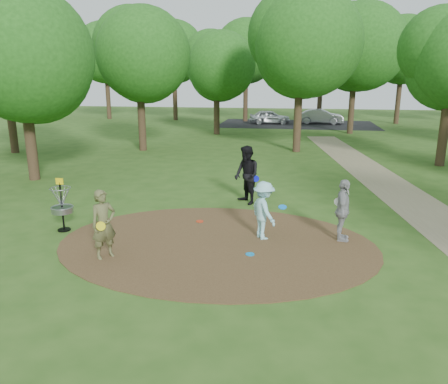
# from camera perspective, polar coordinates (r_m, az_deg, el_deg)

# --- Properties ---
(ground) EXTENTS (100.00, 100.00, 0.00)m
(ground) POSITION_cam_1_polar(r_m,az_deg,el_deg) (11.60, -0.97, -6.77)
(ground) COLOR #2D5119
(ground) RESTS_ON ground
(dirt_clearing) EXTENTS (8.40, 8.40, 0.02)m
(dirt_clearing) POSITION_cam_1_polar(r_m,az_deg,el_deg) (11.60, -0.98, -6.73)
(dirt_clearing) COLOR #47301C
(dirt_clearing) RESTS_ON ground
(parking_lot) EXTENTS (14.00, 8.00, 0.01)m
(parking_lot) POSITION_cam_1_polar(r_m,az_deg,el_deg) (40.82, 9.53, 8.73)
(parking_lot) COLOR black
(parking_lot) RESTS_ON ground
(player_observer_with_disc) EXTENTS (0.71, 0.74, 1.71)m
(player_observer_with_disc) POSITION_cam_1_polar(r_m,az_deg,el_deg) (10.85, -15.44, -4.10)
(player_observer_with_disc) COLOR brown
(player_observer_with_disc) RESTS_ON ground
(player_throwing_with_disc) EXTENTS (1.14, 1.18, 1.59)m
(player_throwing_with_disc) POSITION_cam_1_polar(r_m,az_deg,el_deg) (11.75, 5.21, -2.43)
(player_throwing_with_disc) COLOR #9BDFE7
(player_throwing_with_disc) RESTS_ON ground
(player_walking_with_disc) EXTENTS (1.19, 1.24, 2.01)m
(player_walking_with_disc) POSITION_cam_1_polar(r_m,az_deg,el_deg) (14.94, 2.98, 2.21)
(player_walking_with_disc) COLOR black
(player_walking_with_disc) RESTS_ON ground
(player_waiting_with_disc) EXTENTS (0.50, 1.02, 1.69)m
(player_waiting_with_disc) POSITION_cam_1_polar(r_m,az_deg,el_deg) (11.97, 15.25, -2.35)
(player_waiting_with_disc) COLOR #9A9A9D
(player_waiting_with_disc) RESTS_ON ground
(disc_ground_blue) EXTENTS (0.22, 0.22, 0.02)m
(disc_ground_blue) POSITION_cam_1_polar(r_m,az_deg,el_deg) (10.90, 3.42, -8.11)
(disc_ground_blue) COLOR #0C81CE
(disc_ground_blue) RESTS_ON dirt_clearing
(disc_ground_red) EXTENTS (0.22, 0.22, 0.02)m
(disc_ground_red) POSITION_cam_1_polar(r_m,az_deg,el_deg) (13.26, -3.18, -3.83)
(disc_ground_red) COLOR red
(disc_ground_red) RESTS_ON dirt_clearing
(car_left) EXTENTS (3.89, 2.02, 1.26)m
(car_left) POSITION_cam_1_polar(r_m,az_deg,el_deg) (40.69, 5.98, 9.72)
(car_left) COLOR #B6BBBE
(car_left) RESTS_ON ground
(car_right) EXTENTS (4.12, 1.54, 1.35)m
(car_right) POSITION_cam_1_polar(r_m,az_deg,el_deg) (41.40, 12.50, 9.60)
(car_right) COLOR #94959B
(car_right) RESTS_ON ground
(disc_golf_basket) EXTENTS (0.63, 0.63, 1.54)m
(disc_golf_basket) POSITION_cam_1_polar(r_m,az_deg,el_deg) (13.12, -20.47, -1.12)
(disc_golf_basket) COLOR black
(disc_golf_basket) RESTS_ON ground
(tree_ring) EXTENTS (37.32, 45.37, 9.29)m
(tree_ring) POSITION_cam_1_polar(r_m,az_deg,el_deg) (20.59, 11.45, 17.34)
(tree_ring) COLOR #332316
(tree_ring) RESTS_ON ground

